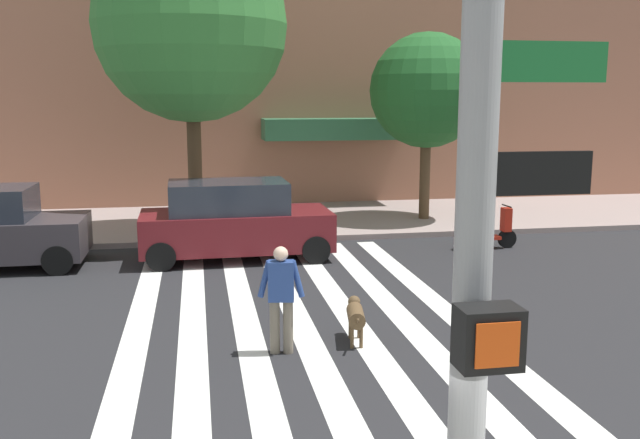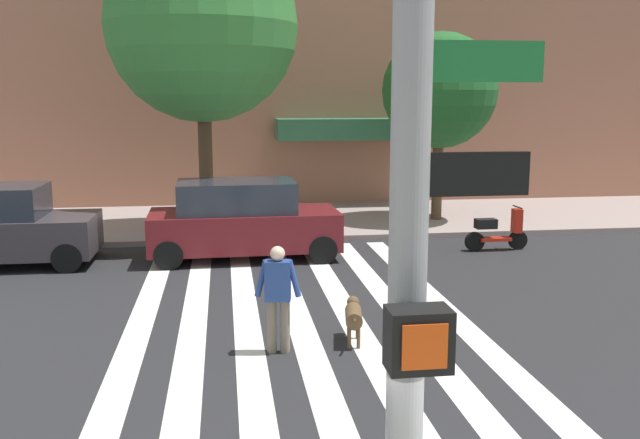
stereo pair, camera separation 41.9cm
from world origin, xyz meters
TOP-DOWN VIEW (x-y plane):
  - ground_plane at (0.00, 7.15)m, footprint 160.00×160.00m
  - sidewalk_far at (0.00, 17.30)m, footprint 80.00×6.00m
  - crosswalk_stripes at (-0.64, 7.15)m, footprint 5.85×13.70m
  - traffic_light_pole at (-1.04, -0.66)m, footprint 0.74×0.46m
  - parked_car_behind_first at (-1.47, 12.71)m, footprint 4.50×2.13m
  - parked_scooter at (4.89, 12.65)m, footprint 1.63×0.50m
  - street_tree_nearest at (-2.35, 15.26)m, footprint 5.04×5.04m
  - street_tree_middle at (4.51, 16.45)m, footprint 3.41×3.41m
  - pedestrian_dog_walker at (-1.12, 6.32)m, footprint 0.71×0.30m
  - dog_on_leash at (0.08, 6.60)m, footprint 0.36×1.04m

SIDE VIEW (x-z plane):
  - ground_plane at x=0.00m, z-range 0.00..0.00m
  - crosswalk_stripes at x=-0.64m, z-range 0.00..0.01m
  - sidewalk_far at x=0.00m, z-range 0.00..0.15m
  - dog_on_leash at x=0.08m, z-range 0.12..0.77m
  - parked_scooter at x=4.89m, z-range -0.08..1.03m
  - parked_car_behind_first at x=-1.47m, z-range -0.01..1.85m
  - pedestrian_dog_walker at x=-1.12m, z-range 0.11..1.75m
  - traffic_light_pole at x=-1.04m, z-range 0.62..6.42m
  - street_tree_middle at x=4.51m, z-range 1.21..6.77m
  - street_tree_nearest at x=-2.35m, z-range 1.63..9.66m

